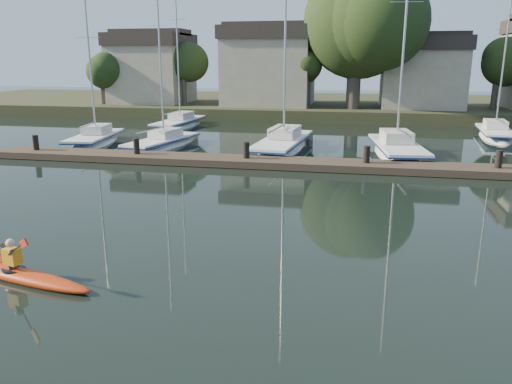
% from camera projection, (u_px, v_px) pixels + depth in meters
% --- Properties ---
extents(ground, '(160.00, 160.00, 0.00)m').
position_uv_depth(ground, '(242.00, 290.00, 11.77)').
color(ground, black).
rests_on(ground, ground).
extents(kayak, '(4.54, 1.58, 1.45)m').
position_uv_depth(kayak, '(18.00, 272.00, 12.31)').
color(kayak, '#BC410E').
rests_on(kayak, ground).
extents(dock, '(34.00, 2.00, 1.80)m').
position_uv_depth(dock, '(305.00, 164.00, 24.97)').
color(dock, '#463728').
rests_on(dock, ground).
extents(sailboat_0, '(3.01, 7.46, 11.49)m').
position_uv_depth(sailboat_0, '(96.00, 146.00, 32.19)').
color(sailboat_0, white).
rests_on(sailboat_0, ground).
extents(sailboat_1, '(3.30, 7.82, 12.43)m').
position_uv_depth(sailboat_1, '(163.00, 150.00, 30.91)').
color(sailboat_1, white).
rests_on(sailboat_1, ground).
extents(sailboat_2, '(3.09, 9.93, 16.18)m').
position_uv_depth(sailboat_2, '(283.00, 153.00, 30.05)').
color(sailboat_2, white).
rests_on(sailboat_2, ground).
extents(sailboat_3, '(3.37, 9.06, 14.26)m').
position_uv_depth(sailboat_3, '(396.00, 159.00, 28.32)').
color(sailboat_3, white).
rests_on(sailboat_3, ground).
extents(sailboat_5, '(2.60, 8.63, 14.09)m').
position_uv_depth(sailboat_5, '(179.00, 129.00, 40.12)').
color(sailboat_5, white).
rests_on(sailboat_5, ground).
extents(sailboat_7, '(2.74, 7.90, 12.48)m').
position_uv_depth(sailboat_7, '(494.00, 140.00, 34.70)').
color(sailboat_7, white).
rests_on(sailboat_7, ground).
extents(shore, '(90.00, 25.25, 12.75)m').
position_uv_depth(shore, '(350.00, 81.00, 48.78)').
color(shore, '#28381C').
rests_on(shore, ground).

